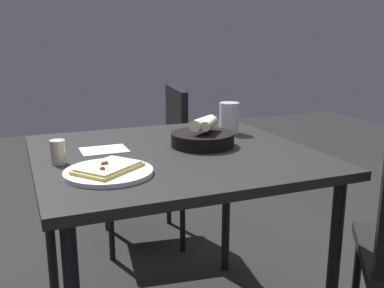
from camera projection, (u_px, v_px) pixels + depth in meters
The scene contains 7 objects.
dining_table at pixel (173, 171), 1.58m from camera, with size 0.95×0.90×0.75m.
pizza_plate at pixel (108, 171), 1.29m from camera, with size 0.26×0.26×0.04m.
bread_basket at pixel (203, 137), 1.62m from camera, with size 0.23×0.23×0.11m.
beer_glass at pixel (229, 120), 1.83m from camera, with size 0.08×0.08×0.13m.
pepper_shaker at pixel (58, 153), 1.40m from camera, with size 0.05×0.05×0.08m.
napkin at pixel (104, 150), 1.56m from camera, with size 0.16×0.12×0.00m.
chair_spare at pixel (155, 154), 2.45m from camera, with size 0.50×0.50×0.87m.
Camera 1 is at (-0.51, -1.42, 1.15)m, focal length 41.35 mm.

